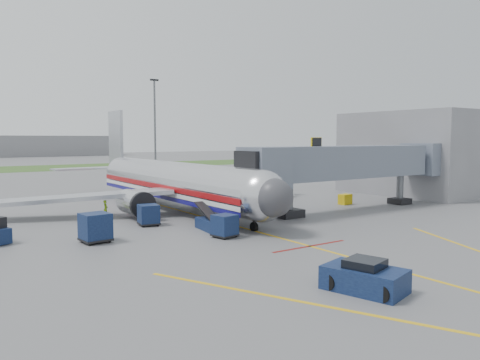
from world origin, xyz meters
TOP-DOWN VIEW (x-y plane):
  - ground at (0.00, 0.00)m, footprint 400.00×400.00m
  - grass_strip at (0.00, 90.00)m, footprint 300.00×25.00m
  - apron_markings at (0.00, -7.40)m, footprint 21.52×50.00m
  - airliner at (0.00, 15.25)m, footprint 32.10×35.67m
  - jet_bridge at (12.86, 5.00)m, footprint 25.30×4.00m
  - terminal at (30.00, 10.00)m, footprint 10.00×16.00m
  - light_mast_right at (25.00, 75.00)m, footprint 2.00×0.44m
  - pushback_tug at (-4.00, -11.82)m, footprint 2.98×3.91m
  - baggage_cart_a at (-5.54, 8.42)m, footprint 1.73×1.73m
  - baggage_cart_b at (-3.00, 1.32)m, footprint 1.71×1.71m
  - baggage_cart_c at (-10.83, 4.81)m, footprint 1.94×1.94m
  - belt_loader at (-2.50, 4.04)m, footprint 1.63×3.97m
  - ground_power_cart at (16.08, 8.00)m, footprint 1.40×1.00m
  - ramp_worker at (-7.12, 13.90)m, footprint 0.61×0.66m

SIDE VIEW (x-z plane):
  - ground at x=0.00m, z-range 0.00..0.00m
  - apron_markings at x=0.00m, z-range 0.00..0.01m
  - grass_strip at x=0.00m, z-range 0.00..0.01m
  - belt_loader at x=-2.50m, z-range -0.48..1.42m
  - ground_power_cart at x=16.08m, z-range -0.01..1.05m
  - pushback_tug at x=-4.00m, z-range -0.12..1.33m
  - ramp_worker at x=-7.12m, z-range 0.00..1.52m
  - baggage_cart_b at x=-3.00m, z-range 0.01..1.58m
  - baggage_cart_a at x=-5.54m, z-range 0.02..1.65m
  - baggage_cart_c at x=-10.83m, z-range 0.02..1.94m
  - airliner at x=0.00m, z-range -2.48..7.77m
  - jet_bridge at x=12.86m, z-range 1.02..7.92m
  - terminal at x=30.00m, z-range 0.00..10.00m
  - light_mast_right at x=25.00m, z-range 0.58..20.98m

